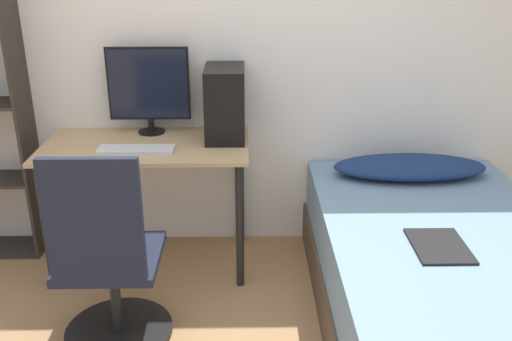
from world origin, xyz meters
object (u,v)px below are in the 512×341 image
bed (441,281)px  pc_tower (225,103)px  office_chair (109,274)px  monitor (149,87)px  keyboard (136,150)px

bed → pc_tower: 1.48m
office_chair → bed: office_chair is taller
bed → monitor: 1.89m
keyboard → monitor: bearing=84.1°
monitor → pc_tower: bearing=-12.7°
office_chair → monitor: 1.16m
office_chair → pc_tower: bearing=58.8°
monitor → keyboard: monitor is taller
office_chair → pc_tower: 1.15m
office_chair → keyboard: 0.73m
office_chair → pc_tower: size_ratio=2.48×
bed → keyboard: (-1.54, 0.53, 0.50)m
office_chair → monitor: bearing=85.4°
office_chair → keyboard: office_chair is taller
keyboard → office_chair: bearing=-93.9°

